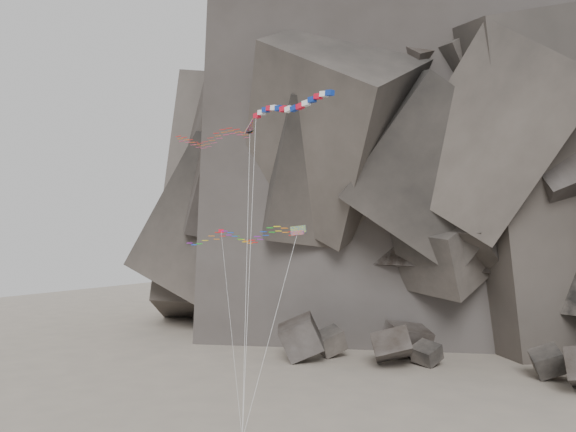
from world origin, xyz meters
The scene contains 6 objects.
headland centered at (0.00, 70.00, 42.00)m, with size 110.00×70.00×84.00m, color #504841, non-canonical shape.
boulder_field centered at (20.75, 34.44, 2.36)m, with size 53.72×18.60×8.81m.
delta_kite centered at (-5.97, 0.67, 28.49)m, with size 13.55×7.76×28.20m.
banner_kite centered at (5.22, -2.21, 29.68)m, with size 9.93×5.82×28.57m.
parafoil_kite centered at (-1.20, -1.11, 18.49)m, with size 14.31×5.27×17.63m.
pennant_kite centered at (-2.88, -0.63, 15.45)m, with size 7.55×6.76×17.35m.
Camera 1 is at (29.49, -44.21, 18.54)m, focal length 35.00 mm.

